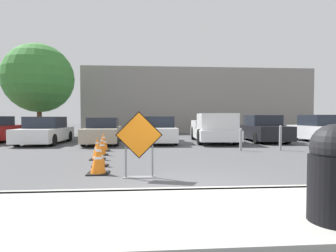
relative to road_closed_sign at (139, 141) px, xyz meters
name	(u,v)px	position (x,y,z in m)	size (l,w,h in m)	color
ground_plane	(162,143)	(0.98, 8.53, -0.88)	(96.00, 96.00, 0.00)	#4C4C4F
sidewalk_strip	(203,214)	(0.98, -2.55, -0.81)	(30.34, 2.17, 0.14)	#999993
curb_lip	(191,192)	(0.98, -1.47, -0.81)	(30.34, 0.20, 0.14)	#999993
road_closed_sign	(139,141)	(0.00, 0.00, 0.00)	(1.10, 0.20, 1.57)	black
traffic_cone_nearest	(98,158)	(-1.05, 0.54, -0.48)	(0.52, 0.52, 0.81)	black
traffic_cone_second	(100,156)	(-1.20, 1.60, -0.59)	(0.43, 0.43, 0.59)	black
traffic_cone_third	(97,148)	(-1.51, 2.82, -0.50)	(0.47, 0.47, 0.77)	black
traffic_cone_fourth	(102,145)	(-1.54, 3.86, -0.51)	(0.40, 0.40, 0.75)	black
traffic_cone_fifth	(104,142)	(-1.68, 5.06, -0.50)	(0.48, 0.48, 0.78)	black
parked_car_second	(45,131)	(-5.34, 8.38, -0.21)	(1.97, 4.06, 1.45)	white
parked_car_third	(103,131)	(-2.26, 8.41, -0.22)	(1.99, 4.74, 1.40)	#A39984
parked_car_fourth	(159,131)	(0.81, 8.47, -0.21)	(1.89, 4.20, 1.47)	white
pickup_truck	(214,129)	(3.87, 8.32, -0.14)	(2.36, 5.25, 1.63)	silver
parked_car_fifth	(263,129)	(6.96, 8.91, -0.17)	(2.10, 4.43, 1.54)	black
parked_car_sixth	(320,130)	(10.04, 8.22, -0.16)	(1.87, 4.04, 1.56)	silver
trash_bin	(334,173)	(2.50, -3.10, -0.13)	(0.60, 0.60, 1.21)	black
bollard_nearest	(241,139)	(4.13, 4.72, -0.37)	(0.12, 0.12, 0.96)	gray
bollard_second	(280,137)	(5.87, 4.72, -0.31)	(0.12, 0.12, 1.08)	gray
building_facade_backdrop	(196,102)	(4.89, 19.59, 2.08)	(21.16, 5.00, 5.91)	gray
street_tree_behind_lot	(39,78)	(-7.44, 12.85, 3.26)	(4.75, 4.75, 6.51)	#513823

